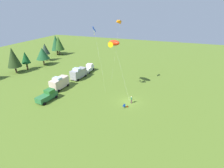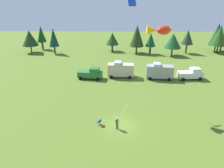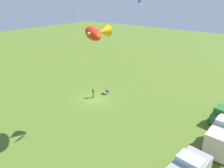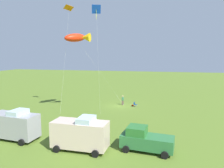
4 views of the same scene
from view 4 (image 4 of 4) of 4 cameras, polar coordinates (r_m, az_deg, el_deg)
The scene contains 10 objects.
ground_plane at distance 39.72m, azimuth 2.00°, elevation -5.69°, with size 160.00×160.00×0.00m, color #526D24.
person_kite_flyer at distance 40.06m, azimuth 2.78°, elevation -4.08°, with size 0.50×0.49×1.74m.
folding_chair at distance 38.93m, azimuth 6.01°, elevation -5.27°, with size 0.62×0.62×0.82m.
backpack_on_grass at distance 39.65m, azimuth 5.43°, elevation -5.58°, with size 0.32×0.22×0.22m, color #A82609.
truck_green_flatbed at distance 21.90m, azimuth 8.69°, elevation -14.21°, with size 5.21×2.90×2.34m.
van_camper_beige at distance 21.91m, azimuth -8.26°, elevation -12.68°, with size 5.47×2.75×3.34m.
van_motorhome_grey at distance 26.46m, azimuth -24.19°, elevation -9.67°, with size 5.60×3.07×3.34m.
kite_large_fish at distance 34.64m, azimuth -8.95°, elevation 11.88°, with size 8.28×8.35×12.58m.
kite_diamond_blue at distance 30.99m, azimuth -4.10°, elevation 18.18°, with size 1.32×2.96×15.79m.
kite_delta_orange at distance 36.88m, azimuth -10.93°, elevation 19.05°, with size 1.87×3.48×17.09m.
Camera 4 is at (-7.22, 37.94, 9.29)m, focal length 35.00 mm.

